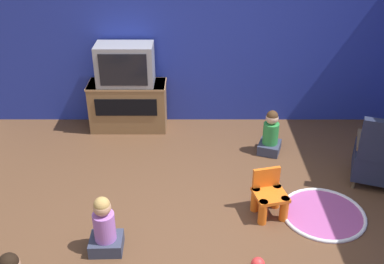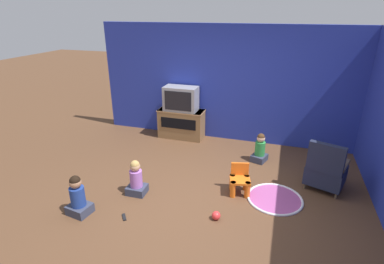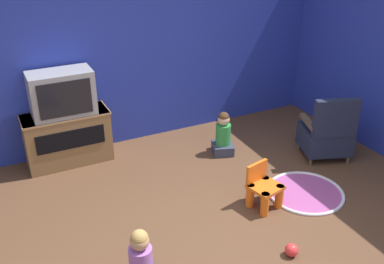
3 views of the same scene
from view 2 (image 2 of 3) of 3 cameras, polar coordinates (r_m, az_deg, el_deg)
The scene contains 12 objects.
ground_plane at distance 4.89m, azimuth 1.04°, elevation -12.43°, with size 30.00×30.00×0.00m, color brown.
wall_back at distance 6.68m, azimuth 6.40°, elevation 9.04°, with size 5.76×0.12×2.53m.
tv_cabinet at distance 6.92m, azimuth -2.04°, elevation 1.67°, with size 1.05×0.44×0.67m.
television at distance 6.72m, azimuth -2.14°, elevation 6.36°, with size 0.74×0.40×0.54m.
black_armchair at distance 5.40m, azimuth 24.11°, elevation -6.76°, with size 0.72×0.69×0.88m.
yellow_kid_chair at distance 4.97m, azimuth 9.08°, elevation -9.34°, with size 0.38×0.37×0.48m.
play_mat at distance 5.03m, azimuth 15.50°, elevation -12.13°, with size 0.88×0.88×0.04m.
child_watching_left at distance 4.95m, azimuth -10.59°, elevation -8.87°, with size 0.31×0.28×0.60m.
child_watching_center at distance 4.72m, azimuth -20.92°, elevation -11.58°, with size 0.36×0.33×0.63m.
child_watching_right at distance 6.01m, azimuth 12.81°, elevation -3.21°, with size 0.34×0.37×0.58m.
toy_ball at distance 4.45m, azimuth 4.62°, elevation -15.58°, with size 0.13×0.13×0.13m.
remote_control at distance 4.60m, azimuth -12.80°, elevation -15.53°, with size 0.13×0.15×0.02m.
Camera 2 is at (1.12, -3.85, 2.80)m, focal length 28.00 mm.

